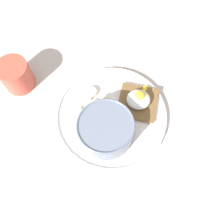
{
  "coord_description": "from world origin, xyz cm",
  "views": [
    {
      "loc": [
        0.13,
        26.24,
        64.56
      ],
      "look_at": [
        0.0,
        0.0,
        5.0
      ],
      "focal_mm": 40.0,
      "sensor_mm": 36.0,
      "label": 1
    }
  ],
  "objects_px": {
    "poached_egg": "(139,99)",
    "banana_slice_left": "(95,105)",
    "oatmeal_bowl": "(106,130)",
    "banana_slice_outer": "(77,105)",
    "banana_slice_back": "(81,114)",
    "banana_slice_inner": "(105,102)",
    "banana_slice_right": "(91,92)",
    "banana_slice_front": "(85,100)",
    "toast_slice": "(138,103)",
    "coffee_mug": "(17,75)"
  },
  "relations": [
    {
      "from": "oatmeal_bowl",
      "to": "banana_slice_front",
      "type": "bearing_deg",
      "value": -59.03
    },
    {
      "from": "coffee_mug",
      "to": "banana_slice_left",
      "type": "bearing_deg",
      "value": 159.79
    },
    {
      "from": "banana_slice_back",
      "to": "coffee_mug",
      "type": "distance_m",
      "value": 0.21
    },
    {
      "from": "oatmeal_bowl",
      "to": "banana_slice_front",
      "type": "distance_m",
      "value": 0.12
    },
    {
      "from": "oatmeal_bowl",
      "to": "coffee_mug",
      "type": "relative_size",
      "value": 1.67
    },
    {
      "from": "poached_egg",
      "to": "banana_slice_back",
      "type": "distance_m",
      "value": 0.16
    },
    {
      "from": "banana_slice_left",
      "to": "banana_slice_back",
      "type": "height_order",
      "value": "same"
    },
    {
      "from": "coffee_mug",
      "to": "toast_slice",
      "type": "bearing_deg",
      "value": 167.73
    },
    {
      "from": "oatmeal_bowl",
      "to": "banana_slice_right",
      "type": "bearing_deg",
      "value": -70.55
    },
    {
      "from": "banana_slice_back",
      "to": "banana_slice_right",
      "type": "bearing_deg",
      "value": -110.98
    },
    {
      "from": "poached_egg",
      "to": "banana_slice_front",
      "type": "relative_size",
      "value": 1.75
    },
    {
      "from": "banana_slice_inner",
      "to": "coffee_mug",
      "type": "xyz_separation_m",
      "value": [
        0.24,
        -0.07,
        0.02
      ]
    },
    {
      "from": "poached_egg",
      "to": "banana_slice_right",
      "type": "relative_size",
      "value": 1.81
    },
    {
      "from": "banana_slice_right",
      "to": "banana_slice_left",
      "type": "bearing_deg",
      "value": 104.98
    },
    {
      "from": "coffee_mug",
      "to": "banana_slice_back",
      "type": "bearing_deg",
      "value": 149.47
    },
    {
      "from": "banana_slice_left",
      "to": "banana_slice_inner",
      "type": "distance_m",
      "value": 0.03
    },
    {
      "from": "oatmeal_bowl",
      "to": "poached_egg",
      "type": "bearing_deg",
      "value": -134.21
    },
    {
      "from": "banana_slice_right",
      "to": "banana_slice_outer",
      "type": "xyz_separation_m",
      "value": [
        0.04,
        0.04,
        -0.0
      ]
    },
    {
      "from": "banana_slice_front",
      "to": "banana_slice_right",
      "type": "bearing_deg",
      "value": -127.03
    },
    {
      "from": "oatmeal_bowl",
      "to": "poached_egg",
      "type": "xyz_separation_m",
      "value": [
        -0.09,
        -0.09,
        -0.01
      ]
    },
    {
      "from": "banana_slice_inner",
      "to": "coffee_mug",
      "type": "bearing_deg",
      "value": -16.12
    },
    {
      "from": "poached_egg",
      "to": "banana_slice_front",
      "type": "xyz_separation_m",
      "value": [
        0.15,
        -0.01,
        -0.02
      ]
    },
    {
      "from": "banana_slice_front",
      "to": "banana_slice_left",
      "type": "distance_m",
      "value": 0.03
    },
    {
      "from": "poached_egg",
      "to": "banana_slice_right",
      "type": "height_order",
      "value": "poached_egg"
    },
    {
      "from": "banana_slice_front",
      "to": "banana_slice_left",
      "type": "height_order",
      "value": "same"
    },
    {
      "from": "banana_slice_back",
      "to": "coffee_mug",
      "type": "bearing_deg",
      "value": -30.53
    },
    {
      "from": "banana_slice_front",
      "to": "coffee_mug",
      "type": "xyz_separation_m",
      "value": [
        0.19,
        -0.06,
        0.03
      ]
    },
    {
      "from": "banana_slice_front",
      "to": "banana_slice_right",
      "type": "distance_m",
      "value": 0.03
    },
    {
      "from": "banana_slice_right",
      "to": "banana_slice_inner",
      "type": "bearing_deg",
      "value": 141.8
    },
    {
      "from": "banana_slice_left",
      "to": "banana_slice_inner",
      "type": "height_order",
      "value": "banana_slice_inner"
    },
    {
      "from": "banana_slice_front",
      "to": "banana_slice_inner",
      "type": "height_order",
      "value": "banana_slice_inner"
    },
    {
      "from": "banana_slice_inner",
      "to": "banana_slice_right",
      "type": "bearing_deg",
      "value": -38.2
    },
    {
      "from": "poached_egg",
      "to": "banana_slice_inner",
      "type": "bearing_deg",
      "value": -0.43
    },
    {
      "from": "poached_egg",
      "to": "banana_slice_left",
      "type": "xyz_separation_m",
      "value": [
        0.12,
        0.01,
        -0.02
      ]
    },
    {
      "from": "poached_egg",
      "to": "banana_slice_front",
      "type": "bearing_deg",
      "value": -3.57
    },
    {
      "from": "oatmeal_bowl",
      "to": "toast_slice",
      "type": "relative_size",
      "value": 1.15
    },
    {
      "from": "banana_slice_front",
      "to": "banana_slice_inner",
      "type": "xyz_separation_m",
      "value": [
        -0.05,
        0.01,
        0.0
      ]
    },
    {
      "from": "banana_slice_outer",
      "to": "poached_egg",
      "type": "bearing_deg",
      "value": -178.0
    },
    {
      "from": "oatmeal_bowl",
      "to": "banana_slice_outer",
      "type": "height_order",
      "value": "oatmeal_bowl"
    },
    {
      "from": "poached_egg",
      "to": "banana_slice_left",
      "type": "bearing_deg",
      "value": 3.98
    },
    {
      "from": "toast_slice",
      "to": "banana_slice_front",
      "type": "bearing_deg",
      "value": -4.16
    },
    {
      "from": "banana_slice_left",
      "to": "banana_slice_back",
      "type": "bearing_deg",
      "value": 36.71
    },
    {
      "from": "oatmeal_bowl",
      "to": "banana_slice_inner",
      "type": "height_order",
      "value": "oatmeal_bowl"
    },
    {
      "from": "banana_slice_front",
      "to": "banana_slice_back",
      "type": "xyz_separation_m",
      "value": [
        0.01,
        0.04,
        0.0
      ]
    },
    {
      "from": "banana_slice_back",
      "to": "banana_slice_outer",
      "type": "distance_m",
      "value": 0.03
    },
    {
      "from": "oatmeal_bowl",
      "to": "banana_slice_back",
      "type": "relative_size",
      "value": 3.76
    },
    {
      "from": "oatmeal_bowl",
      "to": "banana_slice_right",
      "type": "height_order",
      "value": "oatmeal_bowl"
    },
    {
      "from": "oatmeal_bowl",
      "to": "banana_slice_outer",
      "type": "distance_m",
      "value": 0.12
    },
    {
      "from": "coffee_mug",
      "to": "poached_egg",
      "type": "bearing_deg",
      "value": 167.99
    },
    {
      "from": "toast_slice",
      "to": "coffee_mug",
      "type": "height_order",
      "value": "coffee_mug"
    }
  ]
}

